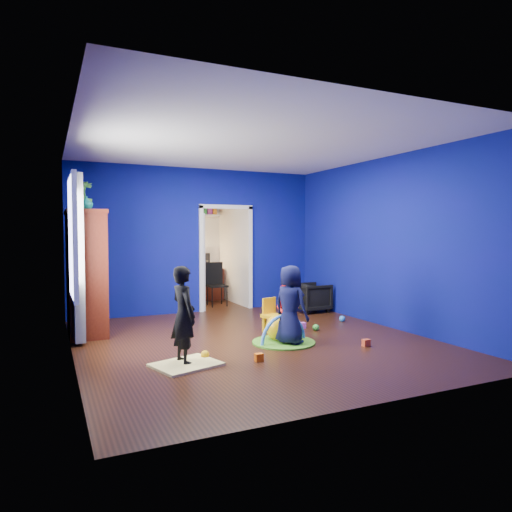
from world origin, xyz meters
name	(u,v)px	position (x,y,z in m)	size (l,w,h in m)	color
floor	(254,341)	(0.00, 0.00, 0.00)	(5.00, 5.50, 0.01)	black
ceiling	(254,144)	(0.00, 0.00, 2.90)	(5.00, 5.50, 0.01)	white
wall_back	(198,240)	(0.00, 2.75, 1.45)	(5.00, 0.02, 2.90)	navy
wall_front	(378,250)	(0.00, -2.75, 1.45)	(5.00, 0.02, 2.90)	navy
wall_left	(71,246)	(-2.50, 0.00, 1.45)	(0.02, 5.50, 2.90)	navy
wall_right	(388,242)	(2.50, 0.00, 1.45)	(0.02, 5.50, 2.90)	navy
alcove	(212,249)	(0.60, 3.62, 1.25)	(1.00, 1.75, 2.50)	silver
armchair	(312,297)	(2.10, 1.80, 0.29)	(0.63, 0.64, 0.59)	black
child_black	(184,315)	(-1.27, -0.70, 0.60)	(0.44, 0.29, 1.21)	black
child_navy	(290,305)	(0.39, -0.39, 0.57)	(0.56, 0.36, 1.14)	black
toddler_red	(287,309)	(0.65, 0.20, 0.40)	(0.39, 0.30, 0.80)	red
vase	(86,203)	(-2.22, 1.25, 2.06)	(0.19, 0.19, 0.20)	#0C5165
potted_plant	(84,196)	(-2.22, 1.77, 2.20)	(0.27, 0.27, 0.49)	#378530
tv_armoire	(86,273)	(-2.22, 1.55, 0.98)	(0.58, 1.14, 1.96)	#40140A
crt_tv	(89,270)	(-2.18, 1.55, 1.02)	(0.46, 0.70, 0.54)	silver
yellow_blanket	(186,365)	(-1.27, -0.80, 0.01)	(0.75, 0.60, 0.03)	#F2E07A
hopper_ball	(279,328)	(0.34, -0.14, 0.20)	(0.40, 0.40, 0.40)	yellow
kid_chair	(272,317)	(0.50, 0.40, 0.25)	(0.28, 0.28, 0.50)	yellow
play_mat	(284,342)	(0.34, -0.29, 0.01)	(0.92, 0.92, 0.02)	green
toy_arch	(284,342)	(0.34, -0.29, 0.02)	(0.82, 0.82, 0.05)	#3F8CD8
window_left	(71,237)	(-2.48, 0.35, 1.55)	(0.03, 0.95, 1.55)	white
curtain	(78,258)	(-2.37, 0.90, 1.25)	(0.14, 0.42, 2.40)	slate
doorway	(226,260)	(0.60, 2.75, 1.05)	(1.16, 0.10, 2.10)	white
study_desk	(203,284)	(0.60, 4.26, 0.38)	(0.88, 0.44, 0.75)	#3D140A
desk_monitor	(202,260)	(0.60, 4.38, 0.95)	(0.40, 0.05, 0.32)	black
desk_lamp	(191,261)	(0.32, 4.32, 0.93)	(0.14, 0.14, 0.14)	#FFD88C
folding_chair	(217,285)	(0.60, 3.30, 0.46)	(0.40, 0.40, 0.92)	black
book_shelf	(201,215)	(0.60, 4.37, 2.02)	(0.88, 0.24, 0.04)	white
toy_0	(366,343)	(1.31, -0.95, 0.05)	(0.10, 0.08, 0.10)	#DF4925
toy_1	(342,318)	(2.06, 0.69, 0.06)	(0.11, 0.11, 0.11)	blue
toy_2	(259,357)	(-0.39, -0.99, 0.05)	(0.10, 0.08, 0.10)	orange
toy_3	(316,327)	(1.22, 0.24, 0.06)	(0.11, 0.11, 0.11)	green
toy_4	(302,325)	(1.10, 0.47, 0.05)	(0.10, 0.08, 0.10)	#DD53DE
toy_5	(205,354)	(-0.96, -0.60, 0.06)	(0.11, 0.11, 0.11)	yellow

